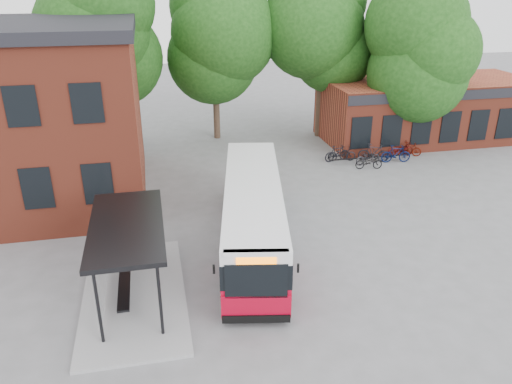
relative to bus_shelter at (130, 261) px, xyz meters
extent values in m
plane|color=slate|center=(4.50, 1.00, -1.45)|extent=(100.00, 100.00, 0.00)
imported|color=black|center=(12.22, 11.68, -1.00)|extent=(1.76, 0.76, 0.90)
imported|color=black|center=(11.93, 11.70, -0.95)|extent=(1.72, 0.75, 1.00)
imported|color=black|center=(13.26, 10.06, -1.04)|extent=(1.63, 0.80, 0.82)
imported|color=black|center=(14.07, 11.20, -0.90)|extent=(1.90, 1.20, 1.11)
imported|color=#29282E|center=(13.54, 10.83, -1.02)|extent=(1.73, 0.89, 0.87)
imported|color=#091438|center=(15.30, 10.75, -0.91)|extent=(1.84, 0.76, 1.08)
imported|color=#4A0A09|center=(16.06, 11.66, -0.98)|extent=(1.85, 0.82, 0.94)
imported|color=#490E04|center=(16.67, 11.65, -1.01)|extent=(1.53, 0.94, 0.89)
camera|label=1|loc=(1.10, -15.20, 8.93)|focal=35.00mm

